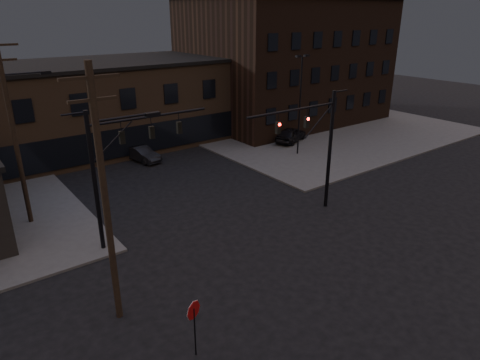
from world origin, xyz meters
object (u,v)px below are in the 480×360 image
(parked_car_lot_b, at_px, (316,120))
(stop_sign, at_px, (194,316))
(car_crossing, at_px, (142,154))
(parked_car_lot_a, at_px, (291,135))
(traffic_signal_near, at_px, (319,140))
(traffic_signal_far, at_px, (116,162))

(parked_car_lot_b, bearing_deg, stop_sign, 147.36)
(car_crossing, bearing_deg, parked_car_lot_b, -14.08)
(stop_sign, height_order, parked_car_lot_b, stop_sign)
(parked_car_lot_a, distance_m, car_crossing, 15.25)
(parked_car_lot_a, height_order, parked_car_lot_b, parked_car_lot_a)
(parked_car_lot_b, bearing_deg, traffic_signal_near, 154.19)
(stop_sign, xyz_separation_m, parked_car_lot_b, (30.23, 22.48, -1.05))
(traffic_signal_near, xyz_separation_m, stop_sign, (-13.36, -6.49, -3.09))
(traffic_signal_far, xyz_separation_m, car_crossing, (7.20, 13.17, -4.34))
(traffic_signal_far, distance_m, stop_sign, 10.55)
(car_crossing, bearing_deg, traffic_signal_near, -85.99)
(traffic_signal_far, distance_m, parked_car_lot_a, 24.18)
(car_crossing, bearing_deg, traffic_signal_far, -130.95)
(parked_car_lot_a, relative_size, parked_car_lot_b, 1.00)
(parked_car_lot_a, height_order, car_crossing, parked_car_lot_a)
(stop_sign, height_order, parked_car_lot_a, stop_sign)
(parked_car_lot_b, relative_size, car_crossing, 1.10)
(traffic_signal_far, relative_size, car_crossing, 1.97)
(traffic_signal_near, relative_size, parked_car_lot_b, 1.79)
(traffic_signal_near, xyz_separation_m, parked_car_lot_b, (16.87, 15.99, -4.13))
(traffic_signal_near, bearing_deg, traffic_signal_far, 163.83)
(stop_sign, bearing_deg, car_crossing, 69.88)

